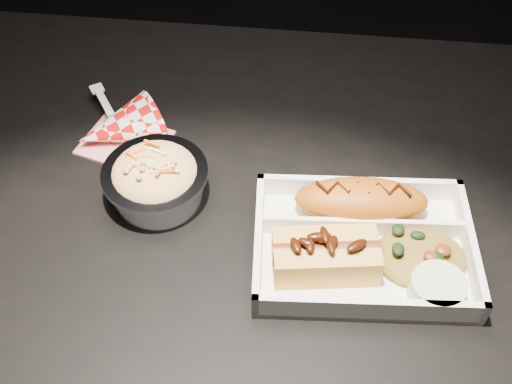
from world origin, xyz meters
TOP-DOWN VIEW (x-y plane):
  - dining_table at (0.00, 0.00)m, footprint 1.20×0.80m
  - food_tray at (0.15, -0.04)m, footprint 0.26×0.20m
  - fried_pastry at (0.14, 0.02)m, footprint 0.16×0.08m
  - hotdog at (0.10, -0.07)m, footprint 0.13×0.08m
  - fried_rice_mound at (0.21, -0.05)m, footprint 0.11×0.10m
  - cupcake_liner at (0.23, -0.09)m, footprint 0.06×0.06m
  - foil_coleslaw_cup at (-0.11, 0.02)m, footprint 0.13×0.13m
  - napkin_fork at (-0.18, 0.12)m, footprint 0.15×0.16m

SIDE VIEW (x-z plane):
  - dining_table at x=0.00m, z-range 0.28..1.03m
  - food_tray at x=0.15m, z-range 0.74..0.78m
  - napkin_fork at x=-0.18m, z-range 0.72..0.82m
  - cupcake_liner at x=0.23m, z-range 0.76..0.79m
  - fried_rice_mound at x=0.21m, z-range 0.76..0.79m
  - fried_pastry at x=0.14m, z-range 0.76..0.81m
  - hotdog at x=0.10m, z-range 0.75..0.81m
  - foil_coleslaw_cup at x=-0.11m, z-range 0.75..0.82m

